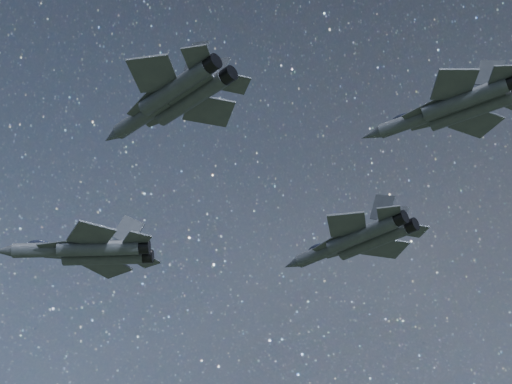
% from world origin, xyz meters
% --- Properties ---
extents(jet_lead, '(19.84, 13.20, 5.04)m').
position_xyz_m(jet_lead, '(-21.11, 3.94, 153.28)').
color(jet_lead, '#30343C').
extents(jet_left, '(19.32, 12.91, 4.89)m').
position_xyz_m(jet_left, '(8.23, 15.72, 154.35)').
color(jet_left, '#30343C').
extents(jet_right, '(15.81, 10.58, 4.00)m').
position_xyz_m(jet_right, '(2.07, -17.27, 152.05)').
color(jet_right, '#30343C').
extents(jet_slot, '(16.13, 11.20, 4.05)m').
position_xyz_m(jet_slot, '(22.95, -2.61, 155.40)').
color(jet_slot, '#30343C').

